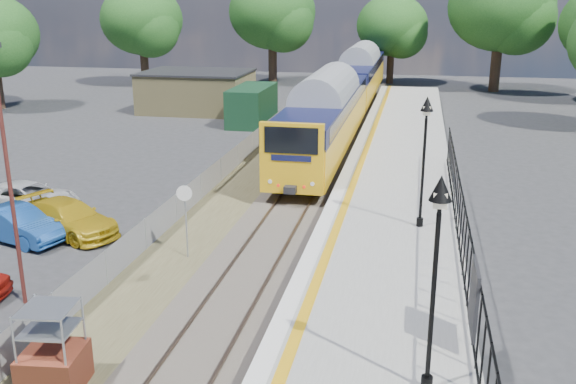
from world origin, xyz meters
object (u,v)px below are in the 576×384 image
(brick_plinth, at_px, (52,350))
(car_yellow, at_px, (69,218))
(car_blue, at_px, (17,224))
(train, at_px, (347,89))
(victorian_lamp_south, at_px, (437,235))
(speed_sign, at_px, (185,210))
(car_white, at_px, (28,197))
(victorian_lamp_north, at_px, (425,132))
(carpark_lamp, at_px, (7,163))

(brick_plinth, relative_size, car_yellow, 0.48)
(car_blue, bearing_deg, brick_plinth, -124.59)
(brick_plinth, bearing_deg, train, 85.31)
(victorian_lamp_south, bearing_deg, speed_sign, 136.59)
(speed_sign, distance_m, car_yellow, 5.53)
(train, distance_m, car_white, 25.22)
(train, bearing_deg, car_white, -115.44)
(car_yellow, bearing_deg, brick_plinth, -127.92)
(speed_sign, height_order, car_white, speed_sign)
(car_yellow, relative_size, car_white, 1.02)
(victorian_lamp_north, xyz_separation_m, carpark_lamp, (-11.37, -6.54, -0.04))
(victorian_lamp_south, distance_m, car_blue, 17.14)
(brick_plinth, distance_m, car_yellow, 10.54)
(speed_sign, bearing_deg, carpark_lamp, -145.16)
(brick_plinth, xyz_separation_m, speed_sign, (0.31, 7.91, 0.76))
(brick_plinth, xyz_separation_m, car_yellow, (-4.92, 9.31, -0.37))
(victorian_lamp_north, xyz_separation_m, brick_plinth, (-8.11, -10.34, -3.28))
(speed_sign, bearing_deg, train, 70.33)
(car_blue, bearing_deg, victorian_lamp_south, -100.75)
(brick_plinth, bearing_deg, carpark_lamp, 130.65)
(victorian_lamp_south, relative_size, brick_plinth, 2.17)
(victorian_lamp_south, distance_m, carpark_lamp, 12.07)
(victorian_lamp_north, bearing_deg, car_yellow, -175.47)
(speed_sign, height_order, car_yellow, speed_sign)
(victorian_lamp_south, relative_size, carpark_lamp, 0.61)
(car_blue, distance_m, car_white, 3.55)
(victorian_lamp_south, height_order, train, victorian_lamp_south)
(train, xyz_separation_m, brick_plinth, (-2.81, -34.19, -1.32))
(victorian_lamp_north, bearing_deg, victorian_lamp_south, -88.85)
(victorian_lamp_north, relative_size, brick_plinth, 2.17)
(car_yellow, bearing_deg, train, 6.96)
(victorian_lamp_south, relative_size, victorian_lamp_north, 1.00)
(car_yellow, bearing_deg, victorian_lamp_north, -61.25)
(brick_plinth, xyz_separation_m, car_blue, (-6.44, 8.28, -0.37))
(train, height_order, car_yellow, train)
(carpark_lamp, xyz_separation_m, car_white, (-4.74, 7.67, -3.65))
(car_yellow, bearing_deg, carpark_lamp, -139.02)
(train, bearing_deg, car_blue, -109.63)
(victorian_lamp_north, bearing_deg, speed_sign, -162.68)
(train, bearing_deg, speed_sign, -95.43)
(speed_sign, distance_m, car_blue, 6.85)
(speed_sign, bearing_deg, victorian_lamp_south, -57.64)
(car_white, bearing_deg, victorian_lamp_south, -118.48)
(victorian_lamp_south, xyz_separation_m, train, (-5.50, 33.84, -1.96))
(victorian_lamp_south, xyz_separation_m, victorian_lamp_north, (-0.20, 10.00, 0.00))
(train, relative_size, carpark_lamp, 5.42)
(victorian_lamp_south, bearing_deg, car_yellow, 145.86)
(train, bearing_deg, car_yellow, -107.26)
(car_yellow, height_order, car_white, car_yellow)
(car_blue, bearing_deg, train, -2.07)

